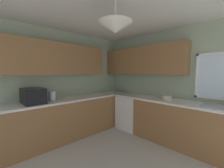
% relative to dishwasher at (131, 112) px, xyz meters
% --- Properties ---
extents(room_shell, '(4.07, 4.02, 2.55)m').
position_rel_dishwasher_xyz_m(room_shell, '(0.20, -1.00, 1.38)').
color(room_shell, '#9EAD8E').
rests_on(room_shell, ground_plane).
extents(counter_run_left, '(0.65, 3.63, 0.91)m').
position_rel_dishwasher_xyz_m(counter_run_left, '(-0.66, -1.61, 0.02)').
color(counter_run_left, olive).
rests_on(counter_run_left, ground_plane).
extents(counter_run_back, '(3.16, 0.65, 0.91)m').
position_rel_dishwasher_xyz_m(counter_run_back, '(1.21, 0.03, 0.02)').
color(counter_run_back, olive).
rests_on(counter_run_back, ground_plane).
extents(dishwasher, '(0.60, 0.60, 0.86)m').
position_rel_dishwasher_xyz_m(dishwasher, '(0.00, 0.00, 0.00)').
color(dishwasher, white).
rests_on(dishwasher, ground_plane).
extents(microwave, '(0.48, 0.36, 0.29)m').
position_rel_dishwasher_xyz_m(microwave, '(-0.66, -2.17, 0.62)').
color(microwave, black).
rests_on(microwave, counter_run_left).
extents(kettle, '(0.15, 0.15, 0.21)m').
position_rel_dishwasher_xyz_m(kettle, '(-0.64, -1.82, 0.58)').
color(kettle, '#B7B7BC').
rests_on(kettle, counter_run_left).
extents(sink_assembly, '(0.63, 0.40, 0.19)m').
position_rel_dishwasher_xyz_m(sink_assembly, '(1.94, 0.04, 0.49)').
color(sink_assembly, '#9EA0A5').
rests_on(sink_assembly, counter_run_back).
extents(bowl, '(0.23, 0.23, 0.09)m').
position_rel_dishwasher_xyz_m(bowl, '(0.97, 0.03, 0.52)').
color(bowl, beige).
rests_on(bowl, counter_run_back).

